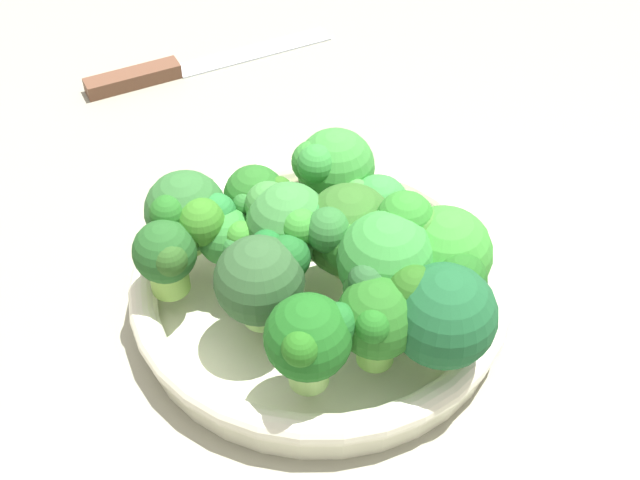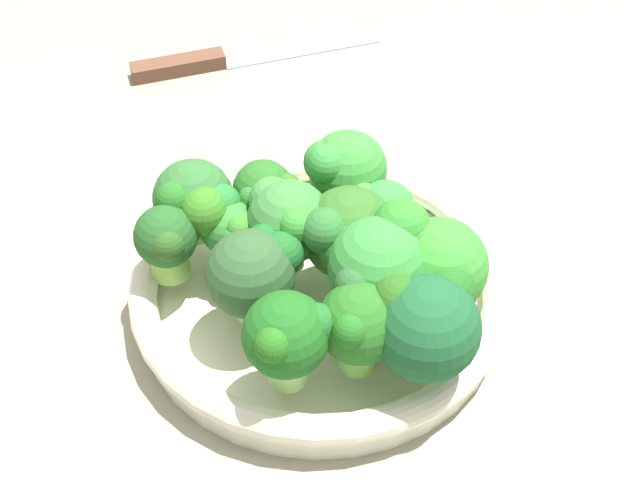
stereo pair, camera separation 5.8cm
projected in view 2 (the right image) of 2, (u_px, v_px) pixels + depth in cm
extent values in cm
cube|color=gray|center=(263.00, 295.00, 64.93)|extent=(130.00, 130.00, 2.50)
cylinder|color=#E6E7C6|center=(320.00, 296.00, 62.00)|extent=(26.74, 26.74, 1.69)
torus|color=#E9E7C9|center=(320.00, 279.00, 60.69)|extent=(27.85, 27.85, 2.06)
cylinder|color=#93CC61|center=(290.00, 253.00, 59.53)|extent=(1.98, 1.98, 2.38)
sphere|color=#397F39|center=(289.00, 221.00, 57.35)|extent=(5.92, 5.92, 5.92)
sphere|color=#3B8A34|center=(314.00, 223.00, 56.28)|extent=(2.73, 2.73, 2.73)
sphere|color=#348C2D|center=(297.00, 225.00, 55.10)|extent=(2.61, 2.61, 2.61)
sphere|color=#3D8639|center=(272.00, 200.00, 57.84)|extent=(3.33, 3.33, 3.33)
cylinder|color=#A1CD6F|center=(422.00, 360.00, 52.98)|extent=(2.27, 2.27, 1.84)
sphere|color=#1B572D|center=(427.00, 328.00, 50.80)|extent=(6.78, 6.78, 6.78)
sphere|color=#265D19|center=(397.00, 300.00, 50.63)|extent=(3.41, 3.41, 3.41)
sphere|color=#20601D|center=(448.00, 293.00, 51.87)|extent=(3.67, 3.67, 3.67)
cylinder|color=#84BB4C|center=(169.00, 259.00, 59.24)|extent=(2.75, 2.75, 2.18)
sphere|color=#225721|center=(164.00, 233.00, 57.47)|extent=(4.44, 4.44, 4.44)
sphere|color=#295F19|center=(175.00, 214.00, 58.09)|extent=(2.56, 2.56, 2.56)
sphere|color=#29601A|center=(187.00, 230.00, 57.29)|extent=(1.98, 1.98, 1.98)
sphere|color=#2A561F|center=(168.00, 243.00, 56.15)|extent=(2.58, 2.58, 2.58)
cylinder|color=#7FB25E|center=(383.00, 234.00, 61.46)|extent=(1.85, 1.85, 1.64)
sphere|color=#368A3C|center=(385.00, 211.00, 59.86)|extent=(4.56, 4.56, 4.56)
sphere|color=#418E3A|center=(364.00, 196.00, 59.38)|extent=(2.01, 2.01, 2.01)
sphere|color=green|center=(374.00, 221.00, 58.27)|extent=(2.32, 2.32, 2.32)
sphere|color=#348E39|center=(386.00, 222.00, 58.69)|extent=(2.11, 2.11, 2.11)
cylinder|color=#A0D771|center=(287.00, 365.00, 52.24)|extent=(2.62, 2.62, 2.51)
sphere|color=#1B5F1B|center=(286.00, 335.00, 50.13)|extent=(5.47, 5.47, 5.47)
sphere|color=#226719|center=(273.00, 344.00, 48.08)|extent=(2.29, 2.29, 2.29)
sphere|color=#1D6323|center=(311.00, 325.00, 49.83)|extent=(2.56, 2.56, 2.56)
cylinder|color=#84B75E|center=(233.00, 253.00, 60.05)|extent=(1.84, 1.84, 1.62)
sphere|color=#318032|center=(230.00, 232.00, 58.55)|extent=(4.13, 4.13, 4.13)
sphere|color=#368528|center=(242.00, 229.00, 57.31)|extent=(2.25, 2.25, 2.25)
sphere|color=#338339|center=(246.00, 228.00, 57.63)|extent=(1.82, 1.82, 1.82)
sphere|color=#317E36|center=(238.00, 239.00, 57.41)|extent=(2.31, 2.31, 2.31)
cylinder|color=#87B257|center=(348.00, 264.00, 59.17)|extent=(2.34, 2.34, 1.76)
sphere|color=#306724|center=(349.00, 233.00, 57.05)|extent=(6.64, 6.64, 6.64)
sphere|color=#26702C|center=(319.00, 225.00, 56.51)|extent=(3.50, 3.50, 3.50)
sphere|color=#2D7426|center=(344.00, 246.00, 55.25)|extent=(3.84, 3.84, 3.84)
sphere|color=#2B6B2D|center=(325.00, 231.00, 54.67)|extent=(3.15, 3.15, 3.15)
cylinder|color=#84C155|center=(376.00, 303.00, 55.80)|extent=(2.15, 2.15, 2.79)
sphere|color=#368E39|center=(378.00, 267.00, 53.34)|extent=(6.61, 6.61, 6.61)
sphere|color=#378037|center=(394.00, 234.00, 54.26)|extent=(3.15, 3.15, 3.15)
sphere|color=#30882A|center=(401.00, 228.00, 53.56)|extent=(3.91, 3.91, 3.91)
sphere|color=#2C8D26|center=(397.00, 231.00, 54.29)|extent=(3.01, 3.01, 3.01)
cylinder|color=#81B952|center=(265.00, 216.00, 62.46)|extent=(2.33, 2.33, 2.20)
sphere|color=#266722|center=(263.00, 190.00, 60.66)|extent=(4.58, 4.58, 4.58)
sphere|color=#2C702C|center=(257.00, 196.00, 59.35)|extent=(2.02, 2.02, 2.02)
sphere|color=#316B1E|center=(287.00, 186.00, 59.85)|extent=(1.86, 1.86, 1.86)
cylinder|color=#7DC350|center=(358.00, 352.00, 53.08)|extent=(2.47, 2.47, 2.36)
sphere|color=#25661F|center=(359.00, 323.00, 51.05)|extent=(5.33, 5.33, 5.33)
sphere|color=#1F671C|center=(350.00, 330.00, 49.12)|extent=(2.24, 2.24, 2.24)
sphere|color=#2C6829|center=(352.00, 293.00, 52.45)|extent=(2.94, 2.94, 2.94)
sphere|color=#285D2C|center=(354.00, 285.00, 51.43)|extent=(2.63, 2.63, 2.63)
cylinder|color=#86C564|center=(434.00, 299.00, 56.47)|extent=(2.45, 2.45, 2.21)
sphere|color=green|center=(439.00, 266.00, 54.23)|extent=(6.51, 6.51, 6.51)
sphere|color=#3E822E|center=(409.00, 237.00, 53.68)|extent=(3.65, 3.65, 3.65)
sphere|color=#378733|center=(414.00, 248.00, 54.84)|extent=(2.89, 2.89, 2.89)
cylinder|color=#9BCF74|center=(347.00, 200.00, 63.74)|extent=(2.42, 2.42, 2.27)
sphere|color=#388D36|center=(348.00, 169.00, 61.61)|extent=(5.93, 5.93, 5.93)
sphere|color=#348531|center=(325.00, 162.00, 61.15)|extent=(3.27, 3.27, 3.27)
sphere|color=#2F8C26|center=(325.00, 160.00, 60.77)|extent=(2.37, 2.37, 2.37)
sphere|color=#328835|center=(327.00, 164.00, 59.86)|extent=(2.98, 2.98, 2.98)
cylinder|color=#9AD167|center=(198.00, 227.00, 61.93)|extent=(2.09, 2.09, 1.74)
sphere|color=#2E682E|center=(194.00, 199.00, 59.97)|extent=(5.94, 5.94, 5.94)
sphere|color=#257732|center=(221.00, 203.00, 58.66)|extent=(2.86, 2.86, 2.86)
sphere|color=#22671F|center=(174.00, 199.00, 57.88)|extent=(2.68, 2.68, 2.68)
sphere|color=#337820|center=(205.00, 211.00, 57.78)|extent=(3.42, 3.42, 3.42)
cylinder|color=#89BE61|center=(253.00, 303.00, 56.47)|extent=(2.59, 2.59, 1.81)
sphere|color=#2D562C|center=(251.00, 274.00, 54.47)|extent=(6.05, 6.05, 6.05)
sphere|color=#1D6024|center=(283.00, 254.00, 54.64)|extent=(3.09, 3.09, 3.09)
sphere|color=#1A6426|center=(263.00, 242.00, 55.20)|extent=(2.53, 2.53, 2.53)
cube|color=silver|center=(302.00, 48.00, 88.35)|extent=(3.16, 17.08, 0.40)
cube|color=brown|center=(178.00, 66.00, 84.90)|extent=(2.51, 9.67, 1.50)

